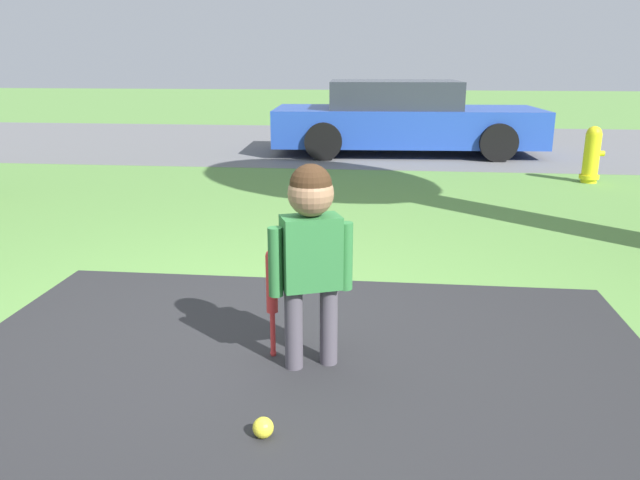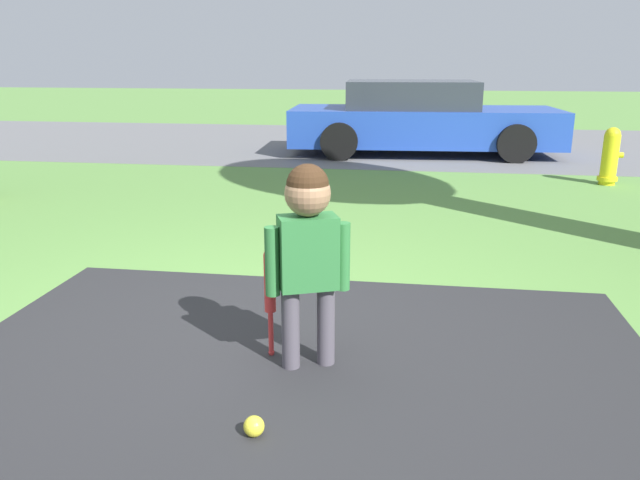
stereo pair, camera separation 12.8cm
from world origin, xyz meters
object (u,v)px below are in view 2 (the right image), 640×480
at_px(child, 308,239).
at_px(baseball_bat, 270,288).
at_px(sports_ball, 254,426).
at_px(parked_car, 421,119).
at_px(fire_hydrant, 610,157).

height_order(child, baseball_bat, child).
bearing_deg(baseball_bat, sports_ball, -82.76).
distance_m(baseball_bat, sports_ball, 0.82).
bearing_deg(sports_ball, child, 79.46).
bearing_deg(child, parked_car, 63.96).
bearing_deg(sports_ball, parked_car, 85.17).
bearing_deg(fire_hydrant, child, -118.72).
relative_size(baseball_bat, fire_hydrant, 0.83).
bearing_deg(baseball_bat, parked_car, 84.01).
height_order(child, parked_car, parked_car).
xyz_separation_m(baseball_bat, sports_ball, (0.09, -0.74, -0.34)).
distance_m(child, sports_ball, 0.93).
height_order(sports_ball, parked_car, parked_car).
xyz_separation_m(child, parked_car, (0.59, 7.75, -0.12)).
distance_m(fire_hydrant, parked_car, 3.36).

